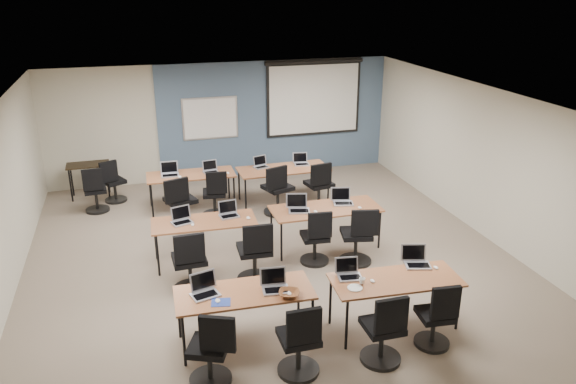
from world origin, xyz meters
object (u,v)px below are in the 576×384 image
object	(u,v)px
laptop_3	(416,260)
task_chair_7	(358,240)
laptop_0	(204,289)
laptop_9	(210,169)
task_chair_11	(319,190)
whiteboard	(210,118)
task_chair_9	(215,197)
training_table_mid_left	(204,224)
task_chair_1	(300,346)
laptop_8	(170,172)
spare_chair_a	(113,185)
laptop_7	(342,200)
task_chair_10	(278,194)
task_chair_0	(212,355)
projector_screen	(314,94)
training_table_back_right	(283,170)
task_chair_8	(180,207)
task_chair_4	(190,267)
laptop_6	(298,207)
laptop_4	(182,219)
laptop_11	(301,162)
laptop_1	(275,284)
task_chair_6	(316,241)
training_table_front_left	(244,295)
utility_table	(88,168)
laptop_5	(229,212)
training_table_front_right	(396,282)
spare_chair_b	(95,194)
task_chair_5	(255,257)
training_table_mid_right	(325,210)
training_table_back_left	(191,176)
task_chair_3	(437,321)
laptop_2	(349,272)
laptop_10	(261,164)

from	to	relation	value
laptop_3	task_chair_7	bearing A→B (deg)	113.42
laptop_0	laptop_3	xyz separation A→B (m)	(2.93, -0.03, 0.00)
laptop_9	task_chair_11	bearing A→B (deg)	-29.28
whiteboard	task_chair_9	distance (m)	2.57
training_table_mid_left	task_chair_1	bearing A→B (deg)	-75.93
laptop_8	spare_chair_a	distance (m)	1.41
laptop_7	laptop_8	world-z (taller)	laptop_8
task_chair_10	task_chair_0	bearing A→B (deg)	-133.05
projector_screen	training_table_back_right	xyz separation A→B (m)	(-1.28, -1.87, -1.20)
task_chair_8	laptop_9	world-z (taller)	task_chair_8
projector_screen	task_chair_4	distance (m)	6.42
laptop_6	whiteboard	bearing A→B (deg)	116.27
laptop_4	laptop_11	world-z (taller)	laptop_4
laptop_1	task_chair_6	world-z (taller)	laptop_1
training_table_front_left	task_chair_4	distance (m)	1.54
projector_screen	task_chair_4	world-z (taller)	projector_screen
projector_screen	laptop_11	bearing A→B (deg)	-116.34
projector_screen	task_chair_0	size ratio (longest dim) A/B	2.43
whiteboard	utility_table	bearing A→B (deg)	-169.60
projector_screen	training_table_mid_left	bearing A→B (deg)	-128.26
laptop_5	utility_table	bearing A→B (deg)	116.49
training_table_front_right	laptop_3	distance (m)	0.55
training_table_back_right	utility_table	distance (m)	4.19
laptop_0	spare_chair_b	bearing A→B (deg)	91.39
task_chair_11	laptop_11	bearing A→B (deg)	89.96
task_chair_5	spare_chair_a	distance (m)	4.64
laptop_3	task_chair_4	world-z (taller)	task_chair_4
training_table_back_right	spare_chair_a	world-z (taller)	spare_chair_a
task_chair_1	training_table_front_right	bearing A→B (deg)	21.54
training_table_mid_right	training_table_back_left	xyz separation A→B (m)	(-2.03, 2.47, -0.00)
task_chair_3	task_chair_7	distance (m)	2.38
task_chair_5	task_chair_6	size ratio (longest dim) A/B	1.07
whiteboard	task_chair_1	xyz separation A→B (m)	(-0.12, -7.38, -1.04)
task_chair_0	laptop_6	size ratio (longest dim) A/B	2.73
laptop_7	task_chair_7	bearing A→B (deg)	-80.05
spare_chair_b	laptop_3	bearing A→B (deg)	-52.79
training_table_front_right	laptop_2	world-z (taller)	laptop_2
laptop_1	laptop_9	xyz separation A→B (m)	(-0.08, 4.87, -0.00)
laptop_7	task_chair_3	bearing A→B (deg)	-75.74
spare_chair_b	laptop_10	bearing A→B (deg)	-8.16
task_chair_0	laptop_3	xyz separation A→B (m)	(2.99, 0.78, 0.39)
laptop_7	laptop_10	distance (m)	2.55
laptop_6	laptop_2	bearing A→B (deg)	-75.82
laptop_0	task_chair_1	world-z (taller)	task_chair_1
laptop_1	task_chair_6	distance (m)	2.20
laptop_9	spare_chair_b	bearing A→B (deg)	165.86
whiteboard	laptop_5	world-z (taller)	whiteboard
training_table_back_left	task_chair_11	size ratio (longest dim) A/B	1.71
training_table_front_right	laptop_8	distance (m)	5.69
laptop_7	utility_table	xyz separation A→B (m)	(-4.44, 3.55, -0.14)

